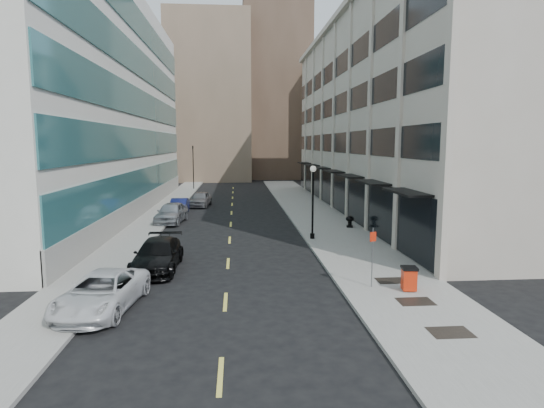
{
  "coord_description": "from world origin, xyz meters",
  "views": [
    {
      "loc": [
        0.51,
        -15.98,
        6.43
      ],
      "look_at": [
        2.55,
        10.16,
        2.93
      ],
      "focal_mm": 30.0,
      "sensor_mm": 36.0,
      "label": 1
    }
  ],
  "objects": [
    {
      "name": "grate_far",
      "position": [
        7.6,
        3.8,
        0.15
      ],
      "size": [
        1.4,
        1.0,
        0.01
      ],
      "primitive_type": "cube",
      "color": "black",
      "rests_on": "sidewalk_right"
    },
    {
      "name": "ground",
      "position": [
        0.0,
        0.0,
        0.0
      ],
      "size": [
        160.0,
        160.0,
        0.0
      ],
      "primitive_type": "plane",
      "color": "black",
      "rests_on": "ground"
    },
    {
      "name": "car_silver_sedan",
      "position": [
        -4.8,
        21.0,
        0.84
      ],
      "size": [
        2.56,
        5.16,
        1.69
      ],
      "primitive_type": "imported",
      "rotation": [
        0.0,
        0.0,
        -0.12
      ],
      "color": "#9B9DA3",
      "rests_on": "ground"
    },
    {
      "name": "skyline_tan_near",
      "position": [
        -4.0,
        68.0,
        14.0
      ],
      "size": [
        14.0,
        18.0,
        28.0
      ],
      "primitive_type": "cube",
      "color": "#816A54",
      "rests_on": "ground"
    },
    {
      "name": "car_grey_sedan",
      "position": [
        -3.2,
        30.64,
        0.77
      ],
      "size": [
        2.32,
        4.7,
        1.54
      ],
      "primitive_type": "imported",
      "rotation": [
        0.0,
        0.0,
        -0.11
      ],
      "color": "slate",
      "rests_on": "ground"
    },
    {
      "name": "skyline_stone",
      "position": [
        18.0,
        66.0,
        10.0
      ],
      "size": [
        10.0,
        14.0,
        20.0
      ],
      "primitive_type": "cube",
      "color": "#C0B3A2",
      "rests_on": "ground"
    },
    {
      "name": "trash_bin",
      "position": [
        7.84,
        2.37,
        0.71
      ],
      "size": [
        0.72,
        0.77,
        1.05
      ],
      "rotation": [
        0.0,
        0.0,
        -0.13
      ],
      "color": "red",
      "rests_on": "sidewalk_right"
    },
    {
      "name": "grate_mid",
      "position": [
        7.6,
        1.0,
        0.15
      ],
      "size": [
        1.4,
        1.0,
        0.01
      ],
      "primitive_type": "cube",
      "color": "black",
      "rests_on": "sidewalk_right"
    },
    {
      "name": "road_centerline",
      "position": [
        0.0,
        17.0,
        0.01
      ],
      "size": [
        0.15,
        68.2,
        0.01
      ],
      "color": "#D8CC4C",
      "rests_on": "ground"
    },
    {
      "name": "sidewalk_left",
      "position": [
        -6.5,
        20.0,
        0.07
      ],
      "size": [
        3.0,
        80.0,
        0.15
      ],
      "primitive_type": "cube",
      "color": "gray",
      "rests_on": "ground"
    },
    {
      "name": "car_blue_sedan",
      "position": [
        -4.8,
        25.93,
        0.69
      ],
      "size": [
        1.53,
        4.22,
        1.38
      ],
      "primitive_type": "imported",
      "rotation": [
        0.0,
        0.0,
        -0.02
      ],
      "color": "navy",
      "rests_on": "ground"
    },
    {
      "name": "building_left",
      "position": [
        -15.95,
        27.0,
        9.99
      ],
      "size": [
        16.14,
        46.0,
        20.0
      ],
      "color": "silver",
      "rests_on": "ground"
    },
    {
      "name": "car_white_van",
      "position": [
        -4.73,
        1.4,
        0.73
      ],
      "size": [
        3.04,
        5.48,
        1.45
      ],
      "primitive_type": "imported",
      "rotation": [
        0.0,
        0.0,
        -0.13
      ],
      "color": "silver",
      "rests_on": "ground"
    },
    {
      "name": "skyline_tan_far",
      "position": [
        -14.0,
        78.0,
        11.0
      ],
      "size": [
        12.0,
        14.0,
        22.0
      ],
      "primitive_type": "cube",
      "color": "#816A54",
      "rests_on": "ground"
    },
    {
      "name": "lamppost",
      "position": [
        5.5,
        13.38,
        3.06
      ],
      "size": [
        0.41,
        0.41,
        4.95
      ],
      "color": "black",
      "rests_on": "sidewalk_right"
    },
    {
      "name": "skyline_brown",
      "position": [
        8.0,
        72.0,
        17.0
      ],
      "size": [
        12.0,
        16.0,
        34.0
      ],
      "primitive_type": "cube",
      "color": "brown",
      "rests_on": "ground"
    },
    {
      "name": "building_right",
      "position": [
        16.94,
        26.99,
        8.99
      ],
      "size": [
        15.3,
        46.5,
        18.25
      ],
      "color": "#C0B3A2",
      "rests_on": "ground"
    },
    {
      "name": "urn_planter",
      "position": [
        8.99,
        17.2,
        0.67
      ],
      "size": [
        0.62,
        0.62,
        0.86
      ],
      "rotation": [
        0.0,
        0.0,
        -0.22
      ],
      "color": "black",
      "rests_on": "sidewalk_right"
    },
    {
      "name": "sidewalk_right",
      "position": [
        7.5,
        20.0,
        0.07
      ],
      "size": [
        5.0,
        80.0,
        0.15
      ],
      "primitive_type": "cube",
      "color": "gray",
      "rests_on": "ground"
    },
    {
      "name": "car_black_pickup",
      "position": [
        -3.55,
        7.02,
        0.77
      ],
      "size": [
        2.23,
        5.35,
        1.54
      ],
      "primitive_type": "imported",
      "rotation": [
        0.0,
        0.0,
        -0.01
      ],
      "color": "black",
      "rests_on": "ground"
    },
    {
      "name": "grate_near",
      "position": [
        7.6,
        -2.0,
        0.15
      ],
      "size": [
        1.4,
        1.0,
        0.01
      ],
      "primitive_type": "cube",
      "color": "black",
      "rests_on": "sidewalk_right"
    },
    {
      "name": "sign_post",
      "position": [
        6.4,
        2.99,
        1.83
      ],
      "size": [
        0.3,
        0.12,
        2.64
      ],
      "rotation": [
        0.0,
        0.0,
        0.31
      ],
      "color": "slate",
      "rests_on": "sidewalk_right"
    },
    {
      "name": "traffic_signal",
      "position": [
        -5.5,
        48.0,
        5.72
      ],
      "size": [
        0.66,
        0.66,
        6.98
      ],
      "color": "black",
      "rests_on": "ground"
    }
  ]
}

